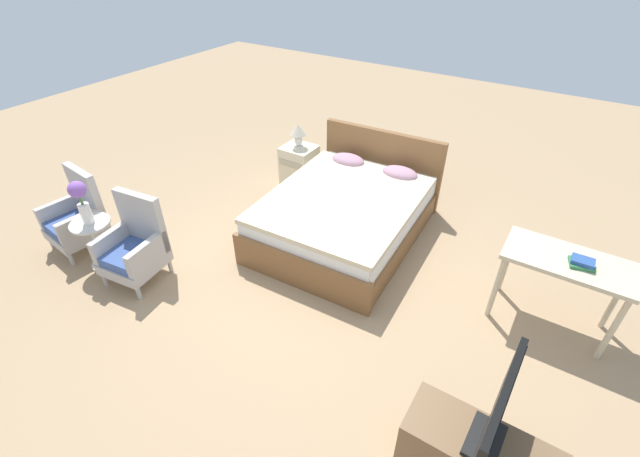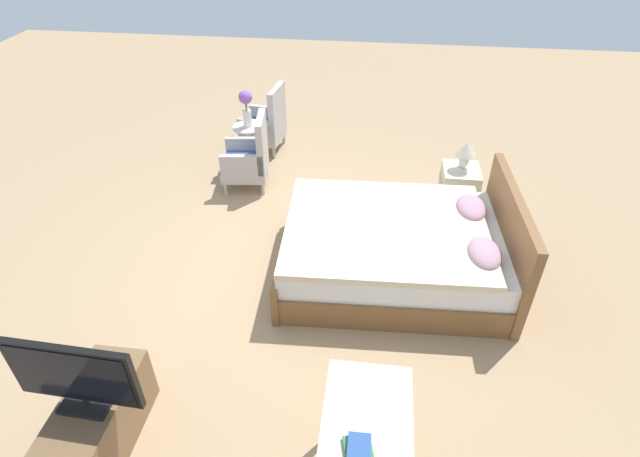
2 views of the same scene
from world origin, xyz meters
The scene contains 12 objects.
ground_plane centered at (0.00, 0.00, 0.00)m, with size 16.00×16.00×0.00m, color #A38460.
bed centered at (-0.11, 0.98, 0.30)m, with size 1.70×2.21×0.96m.
armchair_by_window_left centered at (-2.56, -0.84, 0.37)m, with size 0.60×0.60×0.92m.
armchair_by_window_right centered at (-1.58, -0.84, 0.37)m, with size 0.60×0.60×0.92m.
side_table centered at (-2.07, -0.96, 0.36)m, with size 0.40×0.40×0.57m.
flower_vase centered at (-2.07, -0.96, 0.86)m, with size 0.17×0.17×0.48m.
nightstand centered at (-1.26, 1.66, 0.29)m, with size 0.44×0.41×0.58m.
table_lamp centered at (-1.26, 1.66, 0.80)m, with size 0.22×0.22×0.33m.
tv_stand centered at (1.99, -1.03, 0.24)m, with size 0.96×0.40×0.48m.
tv_flatscreen centered at (1.99, -1.03, 0.77)m, with size 0.21×0.83×0.56m.
vanity_desk centered at (2.17, 0.77, 0.64)m, with size 1.04×0.52×0.75m.
book_stack centered at (2.26, 0.73, 0.78)m, with size 0.22×0.19×0.06m.
Camera 2 is at (3.71, 0.71, 3.31)m, focal length 28.00 mm.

